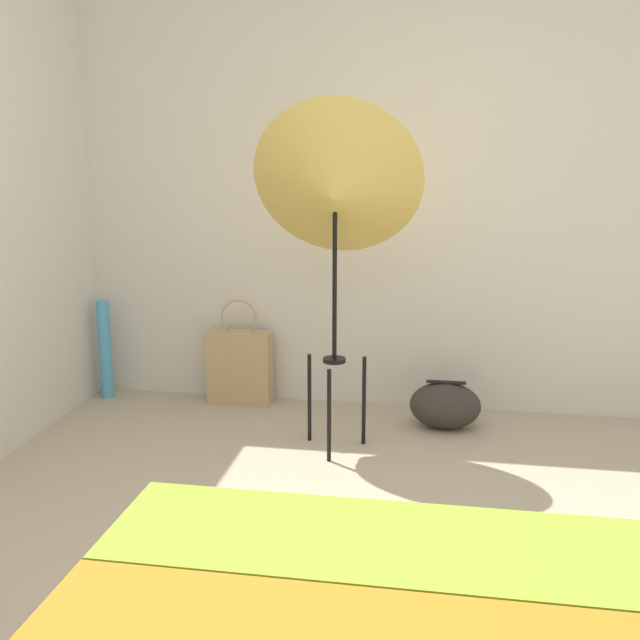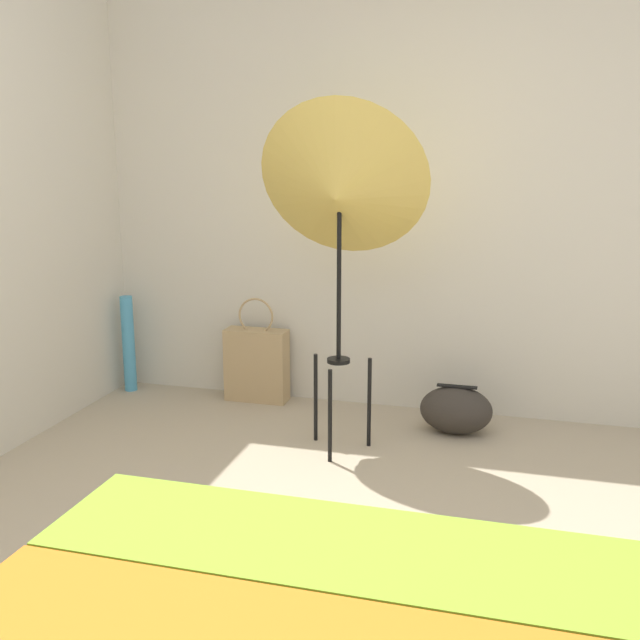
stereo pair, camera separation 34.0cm
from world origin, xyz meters
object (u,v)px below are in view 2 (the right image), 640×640
duffel_bag (456,410)px  paper_roll (129,344)px  photo_umbrella (340,190)px  tote_bag (257,364)px

duffel_bag → paper_roll: (-2.02, 0.18, 0.17)m
photo_umbrella → tote_bag: photo_umbrella is taller
photo_umbrella → tote_bag: (-0.65, 0.60, -1.06)m
duffel_bag → tote_bag: bearing=169.5°
photo_umbrella → paper_roll: 1.86m
photo_umbrella → duffel_bag: size_ratio=4.49×
photo_umbrella → duffel_bag: 1.33m
duffel_bag → paper_roll: 2.03m
tote_bag → photo_umbrella: bearing=-42.6°
photo_umbrella → duffel_bag: (0.54, 0.38, -1.15)m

